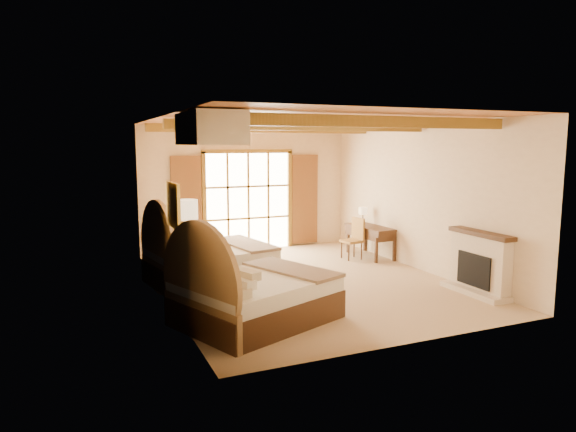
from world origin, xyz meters
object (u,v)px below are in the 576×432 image
bed_near (247,294)px  desk (370,240)px  nightstand (190,287)px  bed_far (203,260)px  armchair (195,245)px

bed_near → desk: (4.28, 3.26, -0.05)m
nightstand → desk: (4.89, 1.97, 0.10)m
bed_near → nightstand: 1.43m
bed_far → armchair: size_ratio=3.14×
bed_near → armchair: size_ratio=3.49×
desk → nightstand: bearing=-162.5°
bed_far → nightstand: bearing=-123.8°
bed_far → nightstand: bed_far is taller
bed_far → desk: 4.41m
desk → armchair: bearing=158.5°
bed_near → bed_far: (-0.07, 2.51, 0.00)m
bed_near → nightstand: (-0.61, 1.28, -0.15)m
nightstand → armchair: 3.32m
bed_far → bed_near: bearing=-98.5°
armchair → bed_near: bearing=97.7°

